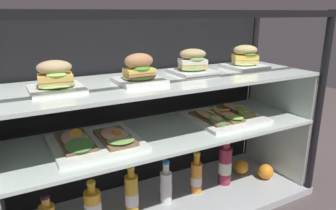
% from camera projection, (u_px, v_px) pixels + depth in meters
% --- Properties ---
extents(ground_plane, '(6.00, 6.00, 0.02)m').
position_uv_depth(ground_plane, '(168.00, 210.00, 1.52)').
color(ground_plane, '#4C4040').
rests_on(ground_plane, ground).
extents(case_base_deck, '(1.44, 0.50, 0.04)m').
position_uv_depth(case_base_deck, '(168.00, 205.00, 1.52)').
color(case_base_deck, '#B0B5B7').
rests_on(case_base_deck, ground).
extents(case_frame, '(1.44, 0.50, 0.92)m').
position_uv_depth(case_frame, '(154.00, 101.00, 1.50)').
color(case_frame, black).
rests_on(case_frame, ground).
extents(riser_lower_tier, '(1.37, 0.43, 0.35)m').
position_uv_depth(riser_lower_tier, '(168.00, 169.00, 1.46)').
color(riser_lower_tier, silver).
rests_on(riser_lower_tier, case_base_deck).
extents(shelf_lower_glass, '(1.39, 0.44, 0.01)m').
position_uv_depth(shelf_lower_glass, '(168.00, 132.00, 1.41)').
color(shelf_lower_glass, silver).
rests_on(shelf_lower_glass, riser_lower_tier).
extents(riser_upper_tier, '(1.37, 0.43, 0.22)m').
position_uv_depth(riser_upper_tier, '(168.00, 107.00, 1.38)').
color(riser_upper_tier, silver).
rests_on(riser_upper_tier, shelf_lower_glass).
extents(shelf_upper_glass, '(1.39, 0.44, 0.01)m').
position_uv_depth(shelf_upper_glass, '(168.00, 80.00, 1.34)').
color(shelf_upper_glass, silver).
rests_on(shelf_upper_glass, riser_upper_tier).
extents(plated_roll_sandwich_mid_left, '(0.18, 0.18, 0.11)m').
position_uv_depth(plated_roll_sandwich_mid_left, '(55.00, 79.00, 1.12)').
color(plated_roll_sandwich_mid_left, white).
rests_on(plated_roll_sandwich_mid_left, shelf_upper_glass).
extents(plated_roll_sandwich_far_left, '(0.18, 0.18, 0.12)m').
position_uv_depth(plated_roll_sandwich_far_left, '(139.00, 72.00, 1.24)').
color(plated_roll_sandwich_far_left, white).
rests_on(plated_roll_sandwich_far_left, shelf_upper_glass).
extents(plated_roll_sandwich_right_of_center, '(0.18, 0.18, 0.11)m').
position_uv_depth(plated_roll_sandwich_right_of_center, '(193.00, 64.00, 1.44)').
color(plated_roll_sandwich_right_of_center, white).
rests_on(plated_roll_sandwich_right_of_center, shelf_upper_glass).
extents(plated_roll_sandwich_far_right, '(0.18, 0.18, 0.12)m').
position_uv_depth(plated_roll_sandwich_far_right, '(245.00, 59.00, 1.58)').
color(plated_roll_sandwich_far_right, white).
rests_on(plated_roll_sandwich_far_right, shelf_upper_glass).
extents(open_sandwich_tray_mid_left, '(0.34, 0.32, 0.06)m').
position_uv_depth(open_sandwich_tray_mid_left, '(96.00, 141.00, 1.25)').
color(open_sandwich_tray_mid_left, white).
rests_on(open_sandwich_tray_mid_left, shelf_lower_glass).
extents(open_sandwich_tray_right_of_center, '(0.34, 0.32, 0.06)m').
position_uv_depth(open_sandwich_tray_right_of_center, '(224.00, 116.00, 1.54)').
color(open_sandwich_tray_right_of_center, white).
rests_on(open_sandwich_tray_right_of_center, shelf_lower_glass).
extents(juice_bottle_front_fourth, '(0.07, 0.07, 0.19)m').
position_uv_depth(juice_bottle_front_fourth, '(93.00, 206.00, 1.35)').
color(juice_bottle_front_fourth, gold).
rests_on(juice_bottle_front_fourth, case_base_deck).
extents(juice_bottle_front_second, '(0.06, 0.06, 0.23)m').
position_uv_depth(juice_bottle_front_second, '(132.00, 194.00, 1.41)').
color(juice_bottle_front_second, gold).
rests_on(juice_bottle_front_second, case_base_deck).
extents(juice_bottle_front_middle, '(0.06, 0.06, 0.21)m').
position_uv_depth(juice_bottle_front_middle, '(166.00, 186.00, 1.49)').
color(juice_bottle_front_middle, white).
rests_on(juice_bottle_front_middle, case_base_deck).
extents(juice_bottle_back_center, '(0.06, 0.06, 0.21)m').
position_uv_depth(juice_bottle_back_center, '(196.00, 177.00, 1.58)').
color(juice_bottle_back_center, orange).
rests_on(juice_bottle_back_center, case_base_deck).
extents(juice_bottle_front_left_end, '(0.07, 0.07, 0.24)m').
position_uv_depth(juice_bottle_front_left_end, '(225.00, 165.00, 1.65)').
color(juice_bottle_front_left_end, '#962841').
rests_on(juice_bottle_front_left_end, case_base_deck).
extents(orange_fruit_beside_bottles, '(0.08, 0.08, 0.08)m').
position_uv_depth(orange_fruit_beside_bottles, '(241.00, 167.00, 1.77)').
color(orange_fruit_beside_bottles, orange).
rests_on(orange_fruit_beside_bottles, case_base_deck).
extents(orange_fruit_near_left_post, '(0.08, 0.08, 0.08)m').
position_uv_depth(orange_fruit_near_left_post, '(266.00, 172.00, 1.71)').
color(orange_fruit_near_left_post, orange).
rests_on(orange_fruit_near_left_post, case_base_deck).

